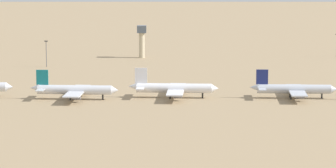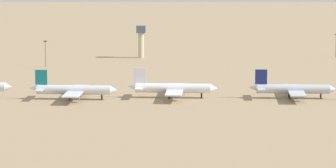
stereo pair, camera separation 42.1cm
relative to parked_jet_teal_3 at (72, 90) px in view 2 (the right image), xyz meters
The scene contains 7 objects.
ground 44.23m from the parked_jet_teal_3, ahead, with size 4000.00×4000.00×0.00m, color #9E8460.
parked_jet_teal_3 is the anchor object (origin of this frame).
parked_jet_white_4 41.21m from the parked_jet_teal_3, ahead, with size 37.82×31.84×12.49m.
parked_jet_navy_5 91.03m from the parked_jet_teal_3, ahead, with size 36.48×30.65×12.05m.
control_tower 139.52m from the parked_jet_teal_3, 80.03° to the left, with size 5.20×5.20×18.25m.
light_pole_west 195.38m from the parked_jet_teal_3, 46.25° to the left, with size 1.80×0.50×13.22m.
light_pole_mid 102.20m from the parked_jet_teal_3, 103.99° to the left, with size 1.80×0.50×13.81m.
Camera 2 is at (-4.64, -364.18, 63.17)m, focal length 95.22 mm.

